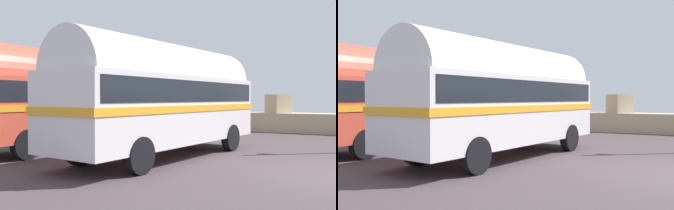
# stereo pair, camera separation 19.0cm
# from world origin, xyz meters

# --- Properties ---
(ground) EXTENTS (32.00, 26.00, 0.02)m
(ground) POSITION_xyz_m (0.00, 0.00, 0.01)
(ground) COLOR #453A3D
(vintage_coach) EXTENTS (3.53, 8.83, 3.70)m
(vintage_coach) POSITION_xyz_m (-5.07, 0.37, 2.05)
(vintage_coach) COLOR black
(vintage_coach) RESTS_ON ground
(second_coach) EXTENTS (3.02, 8.73, 3.70)m
(second_coach) POSITION_xyz_m (-9.56, 0.57, 2.05)
(second_coach) COLOR black
(second_coach) RESTS_ON ground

